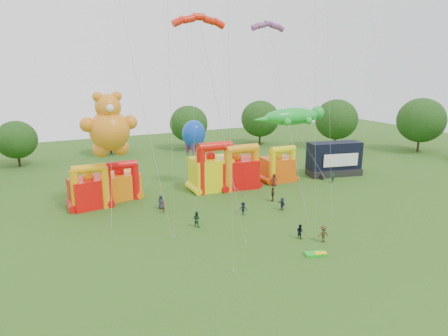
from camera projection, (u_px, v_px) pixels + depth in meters
name	position (u px, v px, depth m)	size (l,w,h in m)	color
ground	(331.00, 275.00, 35.26)	(160.00, 160.00, 0.00)	#305818
tree_ring	(320.00, 208.00, 33.74)	(125.59, 127.71, 12.07)	#352314
bouncy_castle_0	(90.00, 190.00, 51.64)	(5.28, 4.53, 5.98)	red
bouncy_castle_1	(120.00, 184.00, 55.14)	(5.48, 4.74, 5.54)	orange
bouncy_castle_2	(212.00, 171.00, 58.84)	(5.85, 4.76, 7.45)	yellow
bouncy_castle_3	(238.00, 171.00, 60.12)	(6.26, 5.27, 6.83)	red
bouncy_castle_4	(278.00, 167.00, 63.53)	(5.09, 4.24, 5.88)	#E9560C
stage_trailer	(334.00, 159.00, 66.96)	(9.45, 5.10, 5.63)	black
teddy_bear_kite	(110.00, 146.00, 48.77)	(6.96, 8.80, 15.02)	orange
gecko_kite	(302.00, 137.00, 64.73)	(13.63, 8.84, 11.43)	green
octopus_kite	(213.00, 165.00, 58.97)	(6.06, 10.68, 10.12)	blue
parafoil_kites	(170.00, 98.00, 42.11)	(23.66, 13.79, 32.84)	red
diamond_kites	(246.00, 77.00, 43.33)	(20.34, 23.40, 38.19)	red
folded_kite_bundle	(316.00, 254.00, 38.90)	(2.19, 1.50, 0.31)	green
spectator_0	(161.00, 202.00, 51.36)	(0.89, 0.58, 1.81)	#24283C
spectator_1	(164.00, 207.00, 49.90)	(0.56, 0.37, 1.55)	#612A1B
spectator_2	(196.00, 219.00, 45.62)	(0.89, 0.70, 1.84)	#183C20
spectator_3	(243.00, 209.00, 49.25)	(1.07, 0.61, 1.65)	black
spectator_4	(273.00, 194.00, 54.25)	(1.16, 0.48, 1.98)	#46311C
spectator_5	(282.00, 204.00, 50.88)	(1.53, 0.49, 1.65)	#2B2B47
spectator_6	(274.00, 180.00, 61.04)	(0.93, 0.60, 1.89)	#5A1A19
spectator_7	(333.00, 176.00, 62.93)	(0.71, 0.46, 1.94)	#17391F
spectator_8	(300.00, 231.00, 42.57)	(0.77, 0.60, 1.58)	black
spectator_9	(323.00, 234.00, 41.65)	(1.15, 0.66, 1.78)	#3E2B18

